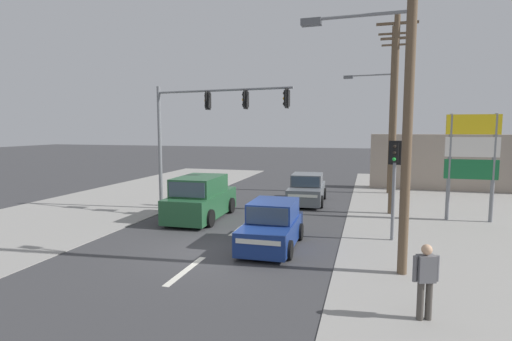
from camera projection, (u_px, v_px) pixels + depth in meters
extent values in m
plane|color=#3A3A3D|center=(213.00, 250.00, 13.14)|extent=(140.00, 140.00, 0.00)
cube|color=silver|center=(186.00, 270.00, 11.23)|extent=(0.20, 2.40, 0.01)
cube|color=silver|center=(241.00, 228.00, 16.01)|extent=(0.20, 2.40, 0.01)
cube|color=silver|center=(270.00, 205.00, 20.80)|extent=(0.20, 2.40, 0.01)
cube|color=gray|center=(501.00, 254.00, 12.62)|extent=(10.00, 44.00, 0.02)
cube|color=gray|center=(80.00, 211.00, 19.26)|extent=(8.00, 40.00, 0.02)
cylinder|color=brown|center=(409.00, 95.00, 10.43)|extent=(0.26, 0.26, 9.69)
cylinder|color=slate|center=(360.00, 16.00, 10.61)|extent=(2.60, 0.19, 0.09)
cube|color=#595B60|center=(311.00, 22.00, 11.02)|extent=(0.57, 0.30, 0.18)
cylinder|color=brown|center=(394.00, 116.00, 18.16)|extent=(0.26, 0.26, 9.09)
cube|color=brown|center=(397.00, 23.00, 17.73)|extent=(1.80, 0.12, 0.11)
cube|color=brown|center=(397.00, 38.00, 17.80)|extent=(1.40, 0.12, 0.10)
cylinder|color=brown|center=(392.00, 111.00, 23.96)|extent=(0.26, 0.26, 9.99)
cube|color=brown|center=(394.00, 34.00, 23.48)|extent=(1.80, 0.12, 0.11)
cube|color=brown|center=(394.00, 45.00, 23.55)|extent=(1.40, 0.12, 0.10)
cylinder|color=slate|center=(370.00, 75.00, 24.15)|extent=(2.60, 0.24, 0.09)
cube|color=#595B60|center=(348.00, 77.00, 24.58)|extent=(0.57, 0.31, 0.18)
cylinder|color=slate|center=(160.00, 148.00, 19.60)|extent=(0.18, 0.18, 6.00)
cylinder|color=slate|center=(221.00, 90.00, 18.03)|extent=(6.77, 0.89, 0.11)
cube|color=black|center=(208.00, 101.00, 18.33)|extent=(0.23, 0.28, 0.68)
cube|color=black|center=(208.00, 101.00, 18.33)|extent=(0.09, 0.44, 0.84)
sphere|color=black|center=(206.00, 96.00, 18.36)|extent=(0.13, 0.13, 0.13)
sphere|color=orange|center=(206.00, 101.00, 18.38)|extent=(0.13, 0.13, 0.13)
sphere|color=black|center=(206.00, 106.00, 18.40)|extent=(0.13, 0.13, 0.13)
cube|color=black|center=(246.00, 100.00, 17.61)|extent=(0.23, 0.28, 0.68)
cube|color=black|center=(246.00, 100.00, 17.61)|extent=(0.09, 0.44, 0.84)
sphere|color=black|center=(243.00, 95.00, 17.64)|extent=(0.13, 0.13, 0.13)
sphere|color=orange|center=(243.00, 100.00, 17.66)|extent=(0.13, 0.13, 0.13)
sphere|color=black|center=(243.00, 105.00, 17.68)|extent=(0.13, 0.13, 0.13)
cube|color=black|center=(287.00, 98.00, 16.90)|extent=(0.23, 0.28, 0.68)
cube|color=black|center=(287.00, 98.00, 16.90)|extent=(0.09, 0.44, 0.84)
sphere|color=black|center=(284.00, 93.00, 16.92)|extent=(0.13, 0.13, 0.13)
sphere|color=orange|center=(284.00, 98.00, 16.94)|extent=(0.13, 0.13, 0.13)
sphere|color=black|center=(284.00, 104.00, 16.96)|extent=(0.13, 0.13, 0.13)
cylinder|color=slate|center=(393.00, 202.00, 14.08)|extent=(0.12, 0.12, 2.80)
cube|color=black|center=(395.00, 153.00, 13.89)|extent=(0.30, 0.26, 0.68)
cube|color=black|center=(395.00, 153.00, 13.89)|extent=(0.43, 0.16, 0.84)
sphere|color=black|center=(394.00, 147.00, 13.77)|extent=(0.13, 0.13, 0.13)
sphere|color=black|center=(394.00, 153.00, 13.79)|extent=(0.13, 0.13, 0.13)
sphere|color=green|center=(394.00, 159.00, 13.82)|extent=(0.13, 0.13, 0.13)
cylinder|color=slate|center=(449.00, 168.00, 17.17)|extent=(0.16, 0.16, 4.60)
cylinder|color=slate|center=(493.00, 169.00, 16.71)|extent=(0.16, 0.16, 4.60)
cube|color=yellow|center=(474.00, 124.00, 16.74)|extent=(2.10, 0.14, 0.84)
cube|color=silver|center=(472.00, 147.00, 16.84)|extent=(2.10, 0.14, 0.84)
cube|color=#196B38|center=(471.00, 169.00, 16.94)|extent=(2.10, 0.14, 0.84)
cube|color=#A39384|center=(469.00, 163.00, 25.29)|extent=(12.00, 1.00, 3.60)
cube|color=#235633|center=(201.00, 204.00, 17.70)|extent=(1.97, 4.55, 1.00)
cube|color=#235633|center=(199.00, 185.00, 17.41)|extent=(1.80, 2.75, 0.76)
cube|color=#384756|center=(211.00, 181.00, 18.73)|extent=(1.58, 0.10, 0.65)
cube|color=#384756|center=(186.00, 190.00, 16.09)|extent=(1.55, 0.10, 0.61)
cube|color=white|center=(219.00, 191.00, 19.86)|extent=(1.56, 0.08, 0.14)
cylinder|color=black|center=(195.00, 204.00, 19.29)|extent=(0.24, 0.73, 0.72)
cylinder|color=black|center=(231.00, 205.00, 18.85)|extent=(0.24, 0.73, 0.72)
cylinder|color=black|center=(168.00, 216.00, 16.60)|extent=(0.24, 0.73, 0.72)
cylinder|color=black|center=(210.00, 218.00, 16.16)|extent=(0.24, 0.73, 0.72)
cube|color=navy|center=(271.00, 232.00, 13.39)|extent=(1.66, 3.63, 0.76)
cube|color=navy|center=(273.00, 210.00, 13.61)|extent=(1.51, 1.92, 0.64)
cube|color=#384756|center=(267.00, 216.00, 12.68)|extent=(1.36, 0.08, 0.54)
cube|color=#384756|center=(279.00, 205.00, 14.54)|extent=(1.33, 0.08, 0.51)
cube|color=white|center=(258.00, 242.00, 11.63)|extent=(1.36, 0.06, 0.14)
cylinder|color=black|center=(289.00, 250.00, 12.14)|extent=(0.19, 0.60, 0.60)
cylinder|color=black|center=(239.00, 246.00, 12.55)|extent=(0.19, 0.60, 0.60)
cylinder|color=black|center=(300.00, 232.00, 14.29)|extent=(0.19, 0.60, 0.60)
cylinder|color=black|center=(257.00, 229.00, 14.69)|extent=(0.19, 0.60, 0.60)
cube|color=slate|center=(307.00, 193.00, 21.40)|extent=(1.91, 4.28, 0.80)
cube|color=slate|center=(307.00, 180.00, 21.38)|extent=(1.65, 1.98, 0.62)
cube|color=#384756|center=(305.00, 182.00, 20.44)|extent=(1.44, 0.13, 0.53)
cube|color=#384756|center=(309.00, 177.00, 22.32)|extent=(1.41, 0.13, 0.50)
cube|color=white|center=(303.00, 196.00, 19.33)|extent=(1.45, 0.11, 0.14)
cylinder|color=black|center=(321.00, 202.00, 19.97)|extent=(0.22, 0.65, 0.64)
cylinder|color=black|center=(288.00, 200.00, 20.35)|extent=(0.22, 0.65, 0.64)
cylinder|color=black|center=(324.00, 194.00, 22.50)|extent=(0.22, 0.65, 0.64)
cylinder|color=black|center=(294.00, 192.00, 22.88)|extent=(0.22, 0.65, 0.64)
cylinder|color=#47423D|center=(420.00, 301.00, 8.26)|extent=(0.14, 0.14, 0.84)
cylinder|color=#47423D|center=(429.00, 301.00, 8.28)|extent=(0.14, 0.14, 0.84)
cube|color=slate|center=(426.00, 269.00, 8.20)|extent=(0.41, 0.33, 0.56)
sphere|color=tan|center=(427.00, 250.00, 8.15)|extent=(0.22, 0.22, 0.22)
cylinder|color=slate|center=(415.00, 269.00, 8.18)|extent=(0.09, 0.09, 0.54)
cylinder|color=slate|center=(437.00, 268.00, 8.21)|extent=(0.09, 0.09, 0.54)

